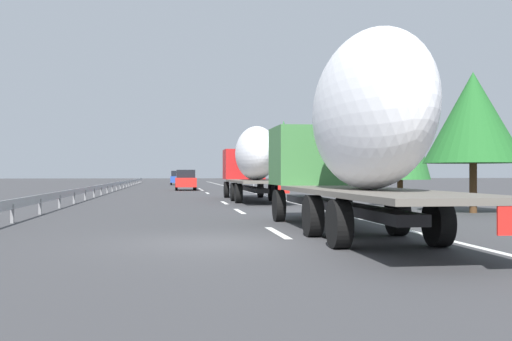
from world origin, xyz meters
TOP-DOWN VIEW (x-y plane):
  - ground_plane at (40.00, 0.00)m, footprint 260.00×260.00m
  - lane_stripe_0 at (2.00, -1.80)m, footprint 3.20×0.20m
  - lane_stripe_1 at (11.14, -1.80)m, footprint 3.20×0.20m
  - lane_stripe_2 at (18.39, -1.80)m, footprint 3.20×0.20m
  - lane_stripe_3 at (34.14, -1.80)m, footprint 3.20×0.20m
  - lane_stripe_4 at (42.72, -1.80)m, footprint 3.20×0.20m
  - lane_stripe_5 at (47.31, -1.80)m, footprint 3.20×0.20m
  - lane_stripe_6 at (62.11, -1.80)m, footprint 3.20×0.20m
  - lane_stripe_7 at (68.96, -1.80)m, footprint 3.20×0.20m
  - lane_stripe_8 at (82.74, -1.80)m, footprint 3.20×0.20m
  - edge_line_right at (45.00, -5.50)m, footprint 110.00×0.20m
  - truck_lead at (20.49, -3.60)m, footprint 13.00×2.55m
  - truck_trailing at (0.97, -3.60)m, footprint 13.41×2.55m
  - car_blue_sedan at (68.14, 0.24)m, footprint 4.42×1.88m
  - car_red_compact at (42.38, -0.28)m, footprint 4.24×1.91m
  - road_sign at (42.96, -6.70)m, footprint 0.10×0.90m
  - tree_0 at (8.84, -10.91)m, footprint 3.92×3.92m
  - tree_1 at (14.27, -9.98)m, footprint 2.89×2.89m
  - tree_2 at (46.74, -10.28)m, footprint 2.63×2.63m
  - tree_3 at (55.19, -12.82)m, footprint 2.64×2.64m
  - guardrail_median at (43.00, 6.00)m, footprint 94.00×0.10m

SIDE VIEW (x-z plane):
  - ground_plane at x=40.00m, z-range 0.00..0.00m
  - lane_stripe_0 at x=2.00m, z-range 0.00..0.01m
  - lane_stripe_1 at x=11.14m, z-range 0.00..0.01m
  - lane_stripe_2 at x=18.39m, z-range 0.00..0.01m
  - lane_stripe_3 at x=34.14m, z-range 0.00..0.01m
  - lane_stripe_4 at x=42.72m, z-range 0.00..0.01m
  - lane_stripe_5 at x=47.31m, z-range 0.00..0.01m
  - lane_stripe_6 at x=62.11m, z-range 0.00..0.01m
  - lane_stripe_7 at x=68.96m, z-range 0.00..0.01m
  - lane_stripe_8 at x=82.74m, z-range 0.00..0.01m
  - edge_line_right at x=45.00m, z-range 0.00..0.01m
  - guardrail_median at x=43.00m, z-range 0.20..0.96m
  - car_red_compact at x=42.38m, z-range 0.00..1.89m
  - car_blue_sedan at x=68.14m, z-range 0.00..1.89m
  - road_sign at x=42.96m, z-range 0.58..3.55m
  - truck_lead at x=20.49m, z-range 0.28..4.43m
  - truck_trailing at x=0.97m, z-range 0.24..5.16m
  - tree_3 at x=55.19m, z-range 0.77..6.28m
  - tree_0 at x=8.84m, z-range 0.98..6.61m
  - tree_1 at x=14.27m, z-range 0.63..7.34m
  - tree_2 at x=46.74m, z-range 0.76..7.71m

